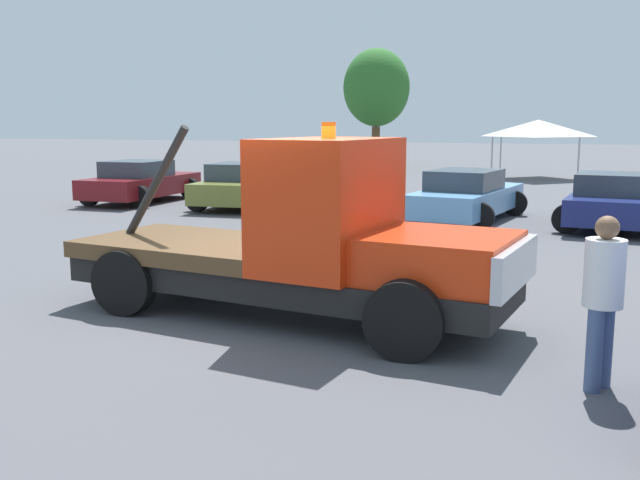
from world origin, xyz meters
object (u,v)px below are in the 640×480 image
at_px(tow_truck, 310,245).
at_px(canopy_tent_white, 538,128).
at_px(parked_car_skyblue, 467,196).
at_px(parked_car_navy, 613,201).
at_px(tree_left, 376,88).
at_px(parked_car_olive, 244,186).
at_px(person_near_truck, 603,290).
at_px(traffic_cone, 460,247).
at_px(parked_car_tan, 329,192).
at_px(parked_car_maroon, 141,182).

xyz_separation_m(tow_truck, canopy_tent_white, (1.34, 25.48, 1.29)).
height_order(parked_car_skyblue, parked_car_navy, same).
xyz_separation_m(parked_car_navy, tree_left, (-11.68, 20.44, 3.77)).
relative_size(parked_car_olive, canopy_tent_white, 1.24).
xyz_separation_m(person_near_truck, parked_car_olive, (-9.82, 12.36, -0.33)).
height_order(parked_car_navy, canopy_tent_white, canopy_tent_white).
relative_size(tow_truck, parked_car_skyblue, 1.23).
bearing_deg(traffic_cone, parked_car_olive, 140.18).
xyz_separation_m(tow_truck, traffic_cone, (1.20, 4.73, -0.73)).
height_order(tow_truck, parked_car_tan, tow_truck).
bearing_deg(parked_car_maroon, parked_car_navy, -94.36).
relative_size(parked_car_olive, parked_car_tan, 0.98).
distance_m(tree_left, traffic_cone, 27.68).
xyz_separation_m(parked_car_skyblue, traffic_cone, (0.72, -5.45, -0.39)).
bearing_deg(traffic_cone, parked_car_skyblue, 97.48).
bearing_deg(parked_car_maroon, traffic_cone, -120.16).
relative_size(tow_truck, canopy_tent_white, 1.70).
bearing_deg(person_near_truck, tow_truck, -173.03).
bearing_deg(parked_car_maroon, tow_truck, -138.57).
bearing_deg(parked_car_skyblue, parked_car_maroon, 94.25).
relative_size(parked_car_maroon, parked_car_navy, 0.99).
xyz_separation_m(tow_truck, parked_car_navy, (4.01, 10.17, -0.33)).
distance_m(parked_car_olive, parked_car_skyblue, 6.87).
height_order(person_near_truck, traffic_cone, person_near_truck).
bearing_deg(person_near_truck, traffic_cone, 138.75).
bearing_deg(tow_truck, parked_car_maroon, 139.76).
xyz_separation_m(canopy_tent_white, traffic_cone, (-0.14, -20.76, -2.02)).
bearing_deg(tree_left, traffic_cone, -71.07).
bearing_deg(parked_car_olive, person_near_truck, -146.15).
xyz_separation_m(person_near_truck, canopy_tent_white, (-2.15, 26.83, 1.30)).
distance_m(canopy_tent_white, tree_left, 10.59).
distance_m(tow_truck, parked_car_maroon, 14.92).
distance_m(tow_truck, canopy_tent_white, 25.55).
height_order(person_near_truck, parked_car_navy, person_near_truck).
bearing_deg(tow_truck, person_near_truck, -13.61).
xyz_separation_m(parked_car_skyblue, canopy_tent_white, (0.85, 15.31, 1.62)).
bearing_deg(canopy_tent_white, parked_car_skyblue, -93.19).
bearing_deg(canopy_tent_white, parked_car_tan, -106.31).
height_order(parked_car_olive, tree_left, tree_left).
bearing_deg(parked_car_skyblue, traffic_cone, -163.54).
relative_size(tow_truck, parked_car_navy, 1.39).
bearing_deg(traffic_cone, parked_car_tan, 130.49).
bearing_deg(parked_car_navy, canopy_tent_white, 15.48).
distance_m(parked_car_skyblue, tree_left, 22.33).
bearing_deg(canopy_tent_white, parked_car_olive, -117.92).
height_order(parked_car_tan, traffic_cone, parked_car_tan).
bearing_deg(parked_car_maroon, canopy_tent_white, -38.98).
xyz_separation_m(parked_car_maroon, parked_car_olive, (3.69, -0.04, -0.00)).
height_order(parked_car_navy, traffic_cone, parked_car_navy).
distance_m(tow_truck, tree_left, 31.75).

